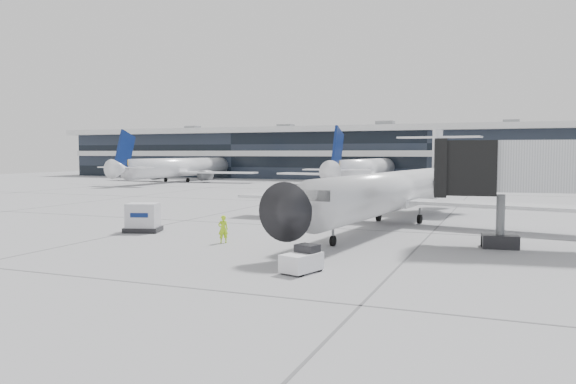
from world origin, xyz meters
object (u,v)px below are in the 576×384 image
at_px(baggage_tug, 302,260).
at_px(cargo_uld, 143,218).
at_px(regional_jet, 394,190).
at_px(ramp_worker, 223,229).

bearing_deg(baggage_tug, cargo_uld, 167.99).
bearing_deg(regional_jet, baggage_tug, -84.73).
height_order(baggage_tug, cargo_uld, cargo_uld).
relative_size(ramp_worker, cargo_uld, 0.60).
distance_m(regional_jet, baggage_tug, 19.65).
bearing_deg(ramp_worker, cargo_uld, -58.63).
xyz_separation_m(baggage_tug, cargo_uld, (-15.27, 8.60, 0.43)).
xyz_separation_m(ramp_worker, baggage_tug, (7.60, -6.33, -0.30)).
bearing_deg(cargo_uld, ramp_worker, -34.19).
height_order(ramp_worker, baggage_tug, ramp_worker).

